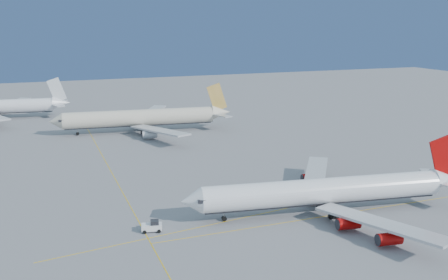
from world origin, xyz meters
The scene contains 5 objects.
ground centered at (0.00, 0.00, 0.00)m, with size 500.00×500.00×0.00m, color slate.
taxiway_lines centered at (-14.71, 6.34, 0.01)m, with size 118.86×140.00×0.02m.
airliner_virgin centered at (-2.57, -12.17, 4.51)m, with size 60.54×53.92×14.96m.
airliner_etihad centered at (-21.65, 77.32, 5.07)m, with size 63.80×58.59×16.65m.
pushback_tug centered at (-38.52, -8.80, 0.99)m, with size 4.10×2.97×2.13m.
Camera 1 is at (-56.96, -94.51, 38.14)m, focal length 40.00 mm.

